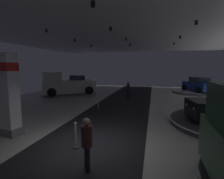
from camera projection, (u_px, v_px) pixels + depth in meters
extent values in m
cube|color=silver|center=(88.00, 146.00, 6.88)|extent=(24.00, 44.00, 0.05)
cube|color=#232328|center=(88.00, 145.00, 6.88)|extent=(4.40, 44.00, 0.01)
cylinder|color=black|center=(47.00, 31.00, 10.89)|extent=(0.16, 0.16, 0.22)
cylinder|color=black|center=(75.00, 40.00, 14.76)|extent=(0.16, 0.16, 0.22)
cylinder|color=black|center=(91.00, 46.00, 18.55)|extent=(0.16, 0.16, 0.22)
cylinder|color=black|center=(93.00, 4.00, 6.36)|extent=(0.16, 0.16, 0.22)
cylinder|color=black|center=(111.00, 29.00, 10.41)|extent=(0.16, 0.16, 0.22)
cylinder|color=black|center=(126.00, 39.00, 14.20)|extent=(0.16, 0.16, 0.22)
cylinder|color=black|center=(130.00, 45.00, 17.69)|extent=(0.16, 0.16, 0.22)
cylinder|color=black|center=(196.00, 23.00, 8.99)|extent=(0.16, 0.16, 0.22)
cylinder|color=black|center=(180.00, 37.00, 13.29)|extent=(0.16, 0.16, 0.22)
cylinder|color=black|center=(174.00, 44.00, 16.86)|extent=(0.16, 0.16, 0.22)
cube|color=slate|center=(9.00, 131.00, 7.97)|extent=(1.35, 0.84, 0.35)
cube|color=white|center=(6.00, 91.00, 7.74)|extent=(1.18, 0.73, 3.31)
cube|color=red|center=(4.00, 67.00, 7.61)|extent=(1.20, 0.76, 0.36)
cylinder|color=black|center=(212.00, 120.00, 8.15)|extent=(0.71, 0.33, 0.68)
cylinder|color=black|center=(195.00, 109.00, 10.13)|extent=(0.71, 0.33, 0.68)
sphere|color=white|center=(195.00, 109.00, 8.64)|extent=(0.18, 0.18, 0.18)
sphere|color=white|center=(187.00, 105.00, 9.62)|extent=(0.18, 0.18, 0.18)
cylinder|color=#B7B7BC|center=(69.00, 95.00, 18.56)|extent=(5.56, 5.57, 0.25)
cylinder|color=black|center=(69.00, 94.00, 18.55)|extent=(5.68, 5.68, 0.05)
cube|color=silver|center=(69.00, 87.00, 18.45)|extent=(5.49, 4.89, 1.20)
cube|color=silver|center=(52.00, 77.00, 17.63)|extent=(2.50, 2.54, 1.00)
cube|color=#28333D|center=(57.00, 77.00, 17.84)|extent=(1.13, 1.44, 0.75)
cylinder|color=black|center=(52.00, 92.00, 16.68)|extent=(0.84, 0.73, 0.84)
cylinder|color=black|center=(50.00, 90.00, 18.81)|extent=(0.84, 0.73, 0.84)
cylinder|color=black|center=(89.00, 90.00, 18.18)|extent=(0.84, 0.73, 0.84)
cylinder|color=black|center=(83.00, 88.00, 20.31)|extent=(0.84, 0.73, 0.84)
cylinder|color=#B7B7BC|center=(198.00, 92.00, 20.79)|extent=(5.83, 5.83, 0.24)
cylinder|color=black|center=(198.00, 91.00, 20.78)|extent=(5.94, 5.94, 0.05)
cube|color=navy|center=(198.00, 86.00, 20.70)|extent=(3.21, 4.57, 0.90)
cube|color=#2D3842|center=(200.00, 80.00, 20.46)|extent=(2.15, 2.34, 0.70)
cylinder|color=black|center=(184.00, 87.00, 22.00)|extent=(0.45, 0.71, 0.68)
cylinder|color=black|center=(198.00, 87.00, 22.28)|extent=(0.45, 0.71, 0.68)
cylinder|color=black|center=(198.00, 90.00, 19.19)|extent=(0.45, 0.71, 0.68)
cylinder|color=black|center=(214.00, 90.00, 19.47)|extent=(0.45, 0.71, 0.68)
sphere|color=white|center=(185.00, 84.00, 22.64)|extent=(0.18, 0.18, 0.18)
sphere|color=white|center=(192.00, 84.00, 22.78)|extent=(0.18, 0.18, 0.18)
cylinder|color=silver|center=(77.00, 90.00, 22.94)|extent=(4.74, 4.74, 0.33)
cylinder|color=black|center=(77.00, 89.00, 22.93)|extent=(4.84, 4.84, 0.05)
cube|color=silver|center=(76.00, 84.00, 22.85)|extent=(4.57, 3.28, 0.90)
cube|color=#2D3842|center=(77.00, 78.00, 22.78)|extent=(2.35, 2.17, 0.70)
cylinder|color=black|center=(64.00, 87.00, 21.68)|extent=(0.71, 0.46, 0.68)
cylinder|color=black|center=(66.00, 85.00, 23.63)|extent=(0.71, 0.46, 0.68)
cylinder|color=black|center=(88.00, 86.00, 22.13)|extent=(0.71, 0.46, 0.68)
cylinder|color=black|center=(87.00, 85.00, 24.09)|extent=(0.71, 0.46, 0.68)
sphere|color=white|center=(60.00, 83.00, 22.02)|extent=(0.18, 0.18, 0.18)
sphere|color=white|center=(61.00, 83.00, 22.99)|extent=(0.18, 0.18, 0.18)
cylinder|color=black|center=(127.00, 94.00, 17.33)|extent=(0.14, 0.14, 0.80)
cylinder|color=black|center=(129.00, 94.00, 17.35)|extent=(0.14, 0.14, 0.80)
cylinder|color=#472323|center=(128.00, 88.00, 17.26)|extent=(0.32, 0.32, 0.62)
sphere|color=#99755B|center=(128.00, 83.00, 17.20)|extent=(0.22, 0.22, 0.22)
cylinder|color=black|center=(87.00, 156.00, 5.22)|extent=(0.14, 0.14, 0.80)
cylinder|color=black|center=(88.00, 159.00, 5.05)|extent=(0.14, 0.14, 0.80)
cylinder|color=#472323|center=(87.00, 136.00, 5.05)|extent=(0.32, 0.32, 0.62)
sphere|color=#99755B|center=(86.00, 122.00, 5.00)|extent=(0.22, 0.22, 0.22)
cylinder|color=#333338|center=(76.00, 147.00, 6.65)|extent=(0.28, 0.28, 0.04)
cylinder|color=#B2B2B7|center=(76.00, 136.00, 6.59)|extent=(0.07, 0.07, 0.96)
sphere|color=#B2B2B7|center=(75.00, 123.00, 6.53)|extent=(0.10, 0.10, 0.10)
cylinder|color=#333338|center=(98.00, 109.00, 12.93)|extent=(0.28, 0.28, 0.04)
cylinder|color=#B2B2B7|center=(98.00, 102.00, 12.87)|extent=(0.07, 0.07, 0.96)
sphere|color=#B2B2B7|center=(98.00, 96.00, 12.81)|extent=(0.10, 0.10, 0.10)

